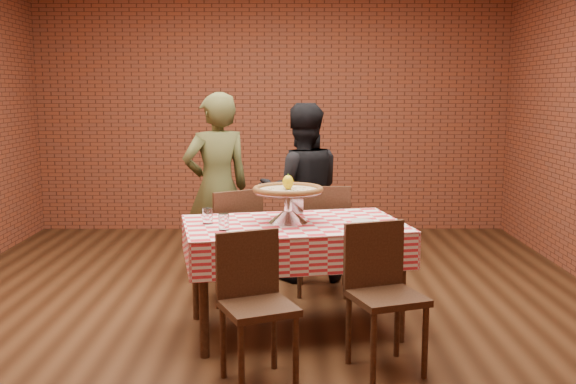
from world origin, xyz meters
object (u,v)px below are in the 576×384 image
Objects in this scene: pizza_stand at (288,207)px; chair_far_right at (323,238)px; water_glass_left at (224,222)px; chair_near_left at (258,311)px; chair_far_left at (228,244)px; condiment_caddy at (297,206)px; diner_olive at (217,188)px; diner_black at (302,192)px; water_glass_right at (208,216)px; pizza at (288,190)px; chair_near_right at (387,300)px; table at (294,277)px.

chair_far_right is at bearing 71.26° from pizza_stand.
chair_near_left is (0.25, -0.63, -0.38)m from water_glass_left.
chair_far_left is (-0.47, 0.68, -0.42)m from pizza_stand.
water_glass_left is 0.83× the size of condiment_caddy.
diner_olive is 1.06× the size of diner_black.
chair_far_right is (0.70, 1.10, -0.36)m from water_glass_left.
water_glass_right is at bearing 122.48° from water_glass_left.
pizza_stand is at bearing 74.44° from chair_far_right.
pizza is 0.29× the size of diner_olive.
chair_near_right reaches higher than chair_near_left.
chair_far_left is at bearing 125.07° from pizza.
condiment_caddy is 0.73m from chair_far_right.
table is at bearing -96.04° from condiment_caddy.
pizza is (0.00, 0.00, 0.11)m from pizza_stand.
chair_near_right is 0.95× the size of chair_far_right.
diner_olive is (-0.61, 1.19, -0.05)m from pizza_stand.
chair_near_left is at bearing -102.62° from condiment_caddy.
water_glass_left is at bearing -148.44° from pizza.
water_glass_right is (-0.54, -0.05, -0.17)m from pizza.
chair_near_right is (0.99, -0.45, -0.38)m from water_glass_left.
condiment_caddy reaches higher than chair_near_left.
pizza_stand is 3.73× the size of condiment_caddy.
table is 1.70× the size of chair_near_left.
pizza is 0.31× the size of diner_black.
pizza_stand is 0.55× the size of chair_near_right.
pizza_stand is at bearing 0.00° from pizza.
water_glass_right is 0.12× the size of chair_far_left.
chair_far_right is (0.76, 0.17, 0.01)m from chair_far_left.
chair_far_left is (-1.05, 1.38, 0.01)m from chair_near_right.
chair_far_right is (0.29, 0.85, -0.41)m from pizza_stand.
chair_far_left is 0.58× the size of diner_black.
diner_olive is (-0.90, 0.34, 0.36)m from chair_far_right.
chair_far_right reaches higher than water_glass_right.
chair_far_right is at bearing 71.26° from pizza.
pizza_stand is 0.56× the size of chair_near_left.
water_glass_right is (-0.13, 0.20, 0.00)m from water_glass_left.
condiment_caddy reaches higher than table.
pizza reaches higher than chair_far_right.
water_glass_right is at bearing -177.21° from table.
pizza is (-0.04, 0.02, 0.60)m from table.
condiment_caddy is at bearing 55.29° from chair_near_left.
chair_far_right is (0.29, 0.85, -0.52)m from pizza.
chair_far_right reaches higher than table.
table is at bearing 109.11° from chair_near_right.
pizza is 1.34m from diner_olive.
condiment_caddy is 1.15m from diner_olive.
chair_far_right is (0.83, 0.90, -0.36)m from water_glass_right.
condiment_caddy is 0.15× the size of chair_near_left.
pizza is 1.25m from diner_black.
pizza is at bearing 110.15° from chair_near_right.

